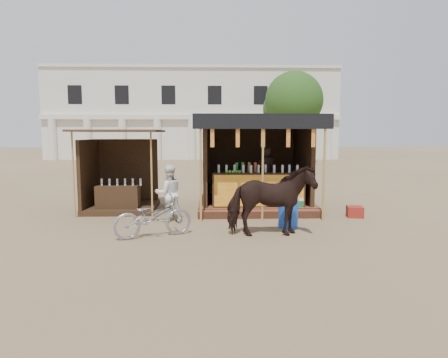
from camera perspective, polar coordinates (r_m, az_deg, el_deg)
ground at (r=8.97m, az=0.34°, el=-8.16°), size 120.00×120.00×0.00m
main_stall at (r=12.17m, az=4.53°, el=0.60°), size 3.60×3.61×2.78m
secondary_stall at (r=12.32m, az=-15.15°, el=-0.35°), size 2.40×2.40×2.38m
cow at (r=8.86m, az=6.68°, el=-3.13°), size 1.94×0.98×1.59m
motorbike at (r=8.94m, az=-10.11°, el=-5.31°), size 1.84×1.22×0.91m
bystander at (r=10.41m, az=-7.89°, el=-2.03°), size 0.86×0.76×1.47m
blue_barrel at (r=9.85m, az=9.16°, el=-4.82°), size 0.49×0.49×0.70m
red_crate at (r=11.51m, az=18.18°, el=-4.47°), size 0.48×0.47×0.29m
cooler at (r=11.55m, az=9.64°, el=-3.76°), size 0.70×0.53×0.46m
background_building at (r=38.69m, az=-4.38°, el=9.01°), size 26.00×7.45×8.18m
tree at (r=31.51m, az=9.56°, el=10.70°), size 4.50×4.40×7.00m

